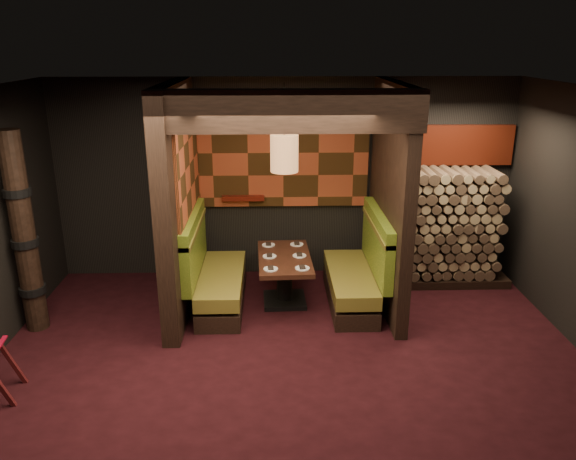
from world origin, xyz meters
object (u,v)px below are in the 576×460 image
Objects in this scene: booth_bench_left at (213,277)px; booth_bench_right at (358,275)px; dining_table at (285,273)px; totem_column at (24,235)px; firewood_stack at (448,227)px; pendant_lamp at (284,153)px.

booth_bench_right is at bearing 0.00° from booth_bench_left.
totem_column is at bearing -168.84° from dining_table.
firewood_stack is at bearing 27.35° from booth_bench_right.
dining_table is 0.73× the size of firewood_stack.
booth_bench_right is at bearing -152.65° from firewood_stack.
dining_table is 1.19× the size of pendant_lamp.
totem_column is (-2.09, -0.55, 0.79)m from booth_bench_left.
totem_column is (-3.02, -0.54, -0.83)m from pendant_lamp.
pendant_lamp is at bearing -179.69° from booth_bench_right.
booth_bench_left is 3.35m from firewood_stack.
dining_table is 0.53× the size of totem_column.
pendant_lamp is at bearing -0.33° from booth_bench_left.
booth_bench_right is 4.10m from totem_column.
dining_table is (0.93, 0.04, 0.02)m from booth_bench_left.
booth_bench_left is 0.93m from dining_table.
dining_table is at bearing 2.76° from booth_bench_left.
pendant_lamp reaches higher than totem_column.
totem_column reaches higher than dining_table.
firewood_stack reaches higher than booth_bench_left.
dining_table is at bearing -164.22° from firewood_stack.
pendant_lamp is (-0.97, -0.01, 1.62)m from booth_bench_right.
firewood_stack is at bearing 16.92° from pendant_lamp.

